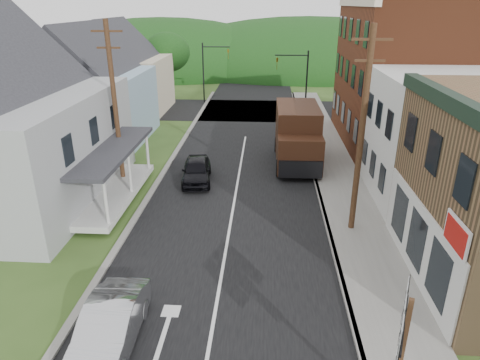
% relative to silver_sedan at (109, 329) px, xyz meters
% --- Properties ---
extents(ground, '(120.00, 120.00, 0.00)m').
position_rel_silver_sedan_xyz_m(ground, '(2.96, 4.31, -0.71)').
color(ground, '#2D4719').
rests_on(ground, ground).
extents(road, '(9.00, 90.00, 0.02)m').
position_rel_silver_sedan_xyz_m(road, '(2.96, 14.31, -0.71)').
color(road, black).
rests_on(road, ground).
extents(cross_road, '(60.00, 9.00, 0.02)m').
position_rel_silver_sedan_xyz_m(cross_road, '(2.96, 31.31, -0.71)').
color(cross_road, black).
rests_on(cross_road, ground).
extents(sidewalk_right, '(2.80, 55.00, 0.15)m').
position_rel_silver_sedan_xyz_m(sidewalk_right, '(8.86, 12.31, -0.64)').
color(sidewalk_right, slate).
rests_on(sidewalk_right, ground).
extents(curb_right, '(0.20, 55.00, 0.15)m').
position_rel_silver_sedan_xyz_m(curb_right, '(7.51, 12.31, -0.64)').
color(curb_right, slate).
rests_on(curb_right, ground).
extents(curb_left, '(0.30, 55.00, 0.12)m').
position_rel_silver_sedan_xyz_m(curb_left, '(-1.69, 12.31, -0.65)').
color(curb_left, slate).
rests_on(curb_left, ground).
extents(storefront_white, '(8.00, 7.00, 6.50)m').
position_rel_silver_sedan_xyz_m(storefront_white, '(14.26, 11.81, 2.54)').
color(storefront_white, silver).
rests_on(storefront_white, ground).
extents(storefront_red, '(8.00, 12.00, 10.00)m').
position_rel_silver_sedan_xyz_m(storefront_red, '(14.26, 21.31, 4.29)').
color(storefront_red, '#5F2B16').
rests_on(storefront_red, ground).
extents(house_blue, '(7.14, 8.16, 7.28)m').
position_rel_silver_sedan_xyz_m(house_blue, '(-8.04, 21.31, 2.98)').
color(house_blue, '#86A1B6').
rests_on(house_blue, ground).
extents(house_cream, '(7.14, 8.16, 7.28)m').
position_rel_silver_sedan_xyz_m(house_cream, '(-8.54, 30.31, 2.98)').
color(house_cream, beige).
rests_on(house_cream, ground).
extents(utility_pole_right, '(1.60, 0.26, 9.00)m').
position_rel_silver_sedan_xyz_m(utility_pole_right, '(8.56, 7.81, 3.94)').
color(utility_pole_right, '#472D19').
rests_on(utility_pole_right, ground).
extents(utility_pole_left, '(1.60, 0.26, 9.00)m').
position_rel_silver_sedan_xyz_m(utility_pole_left, '(-3.54, 12.31, 3.94)').
color(utility_pole_left, '#472D19').
rests_on(utility_pole_left, ground).
extents(traffic_signal_right, '(2.87, 0.20, 6.00)m').
position_rel_silver_sedan_xyz_m(traffic_signal_right, '(7.26, 27.81, 3.04)').
color(traffic_signal_right, black).
rests_on(traffic_signal_right, ground).
extents(traffic_signal_left, '(2.87, 0.20, 6.00)m').
position_rel_silver_sedan_xyz_m(traffic_signal_left, '(-1.35, 34.81, 3.04)').
color(traffic_signal_left, black).
rests_on(traffic_signal_left, ground).
extents(tree_left_c, '(5.80, 5.80, 8.41)m').
position_rel_silver_sedan_xyz_m(tree_left_c, '(-16.04, 24.31, 5.22)').
color(tree_left_c, '#382616').
rests_on(tree_left_c, ground).
extents(tree_left_d, '(4.80, 4.80, 6.94)m').
position_rel_silver_sedan_xyz_m(tree_left_d, '(-6.04, 36.31, 4.17)').
color(tree_left_d, '#382616').
rests_on(tree_left_d, ground).
extents(forested_ridge, '(90.00, 30.00, 16.00)m').
position_rel_silver_sedan_xyz_m(forested_ridge, '(2.96, 59.31, -0.71)').
color(forested_ridge, '#11350F').
rests_on(forested_ridge, ground).
extents(silver_sedan, '(1.60, 4.36, 1.43)m').
position_rel_silver_sedan_xyz_m(silver_sedan, '(0.00, 0.00, 0.00)').
color(silver_sedan, '#B5B5BA').
rests_on(silver_sedan, ground).
extents(dark_sedan, '(2.06, 4.18, 1.37)m').
position_rel_silver_sedan_xyz_m(dark_sedan, '(0.56, 13.15, -0.03)').
color(dark_sedan, black).
rests_on(dark_sedan, ground).
extents(delivery_van, '(2.75, 6.56, 3.66)m').
position_rel_silver_sedan_xyz_m(delivery_van, '(6.56, 16.58, 1.14)').
color(delivery_van, black).
rests_on(delivery_van, ground).
extents(route_sign_cluster, '(0.79, 1.99, 3.66)m').
position_rel_silver_sedan_xyz_m(route_sign_cluster, '(7.71, -2.07, 1.81)').
color(route_sign_cluster, '#472D19').
rests_on(route_sign_cluster, sidewalk_right).
extents(warning_sign, '(0.11, 0.70, 2.51)m').
position_rel_silver_sedan_xyz_m(warning_sign, '(8.84, 9.12, 1.04)').
color(warning_sign, black).
rests_on(warning_sign, sidewalk_right).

